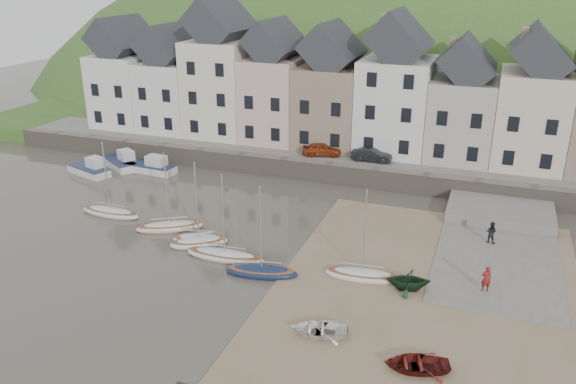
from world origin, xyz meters
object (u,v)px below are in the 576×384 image
at_px(rowboat_white, 319,329).
at_px(car_left, 322,149).
at_px(rowboat_green, 408,280).
at_px(car_right, 372,155).
at_px(sailboat_0, 111,212).
at_px(person_red, 486,279).
at_px(rowboat_red, 416,363).
at_px(person_dark, 491,232).

bearing_deg(rowboat_white, car_left, -177.37).
distance_m(rowboat_green, car_right, 20.47).
distance_m(sailboat_0, car_left, 20.50).
xyz_separation_m(rowboat_white, rowboat_green, (3.74, 6.24, 0.38)).
xyz_separation_m(sailboat_0, car_right, (17.59, 15.93, 1.96)).
bearing_deg(person_red, rowboat_red, 54.15).
relative_size(sailboat_0, person_dark, 3.98).
distance_m(rowboat_red, person_red, 9.22).
bearing_deg(car_left, rowboat_red, -169.86).
xyz_separation_m(person_red, car_right, (-11.00, 17.94, 1.27)).
bearing_deg(rowboat_red, car_left, -170.11).
bearing_deg(car_left, rowboat_white, -179.13).
height_order(rowboat_red, person_red, person_red).
xyz_separation_m(person_red, person_dark, (0.07, 7.04, -0.03)).
xyz_separation_m(rowboat_red, car_left, (-13.00, 26.70, 1.84)).
bearing_deg(person_dark, rowboat_green, 77.75).
distance_m(sailboat_0, person_dark, 29.11).
relative_size(rowboat_white, person_red, 1.85).
distance_m(rowboat_red, car_left, 29.75).
relative_size(person_red, car_left, 0.45).
height_order(sailboat_0, rowboat_white, sailboat_0).
height_order(person_red, car_left, car_left).
bearing_deg(car_left, person_red, -154.38).
bearing_deg(rowboat_green, car_left, -162.61).
distance_m(sailboat_0, person_red, 28.67).
distance_m(rowboat_green, person_dark, 9.56).
height_order(sailboat_0, person_red, sailboat_0).
bearing_deg(person_red, person_dark, -108.40).
distance_m(person_red, car_left, 23.98).
bearing_deg(car_right, rowboat_green, -161.95).
distance_m(car_left, car_right, 4.85).
xyz_separation_m(rowboat_white, car_right, (-2.83, 25.57, 1.84)).
height_order(rowboat_green, car_left, car_left).
height_order(sailboat_0, rowboat_red, sailboat_0).
bearing_deg(car_right, person_dark, -135.27).
bearing_deg(rowboat_white, rowboat_green, 134.97).
height_order(person_red, person_dark, person_red).
relative_size(rowboat_green, rowboat_red, 0.83).
distance_m(rowboat_green, person_red, 4.65).
distance_m(rowboat_green, rowboat_red, 7.54).
xyz_separation_m(rowboat_white, rowboat_red, (5.33, -1.13, 0.01)).
distance_m(rowboat_white, person_dark, 16.83).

